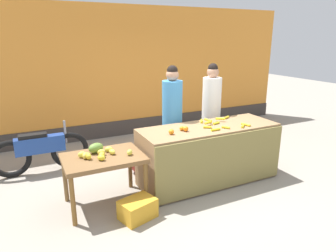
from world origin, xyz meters
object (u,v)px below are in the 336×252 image
at_px(parked_motorcycle, 41,150).
at_px(produce_sack, 138,158).
at_px(vendor_woman_blue_shirt, 172,119).
at_px(produce_crate, 138,209).
at_px(vendor_woman_white_shirt, 211,113).

height_order(parked_motorcycle, produce_sack, parked_motorcycle).
xyz_separation_m(vendor_woman_blue_shirt, produce_crate, (-1.09, -1.17, -0.79)).
height_order(vendor_woman_white_shirt, produce_crate, vendor_woman_white_shirt).
relative_size(vendor_woman_white_shirt, produce_crate, 4.13).
distance_m(produce_crate, produce_sack, 1.41).
relative_size(vendor_woman_blue_shirt, produce_sack, 3.47).
distance_m(vendor_woman_blue_shirt, produce_sack, 0.89).
xyz_separation_m(parked_motorcycle, produce_sack, (1.49, -0.74, -0.14)).
bearing_deg(parked_motorcycle, produce_sack, -26.26).
bearing_deg(produce_crate, parked_motorcycle, 115.88).
height_order(produce_crate, produce_sack, produce_sack).
bearing_deg(vendor_woman_blue_shirt, produce_crate, -132.94).
height_order(vendor_woman_white_shirt, produce_sack, vendor_woman_white_shirt).
height_order(vendor_woman_white_shirt, parked_motorcycle, vendor_woman_white_shirt).
height_order(parked_motorcycle, produce_crate, parked_motorcycle).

